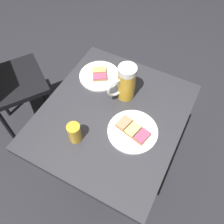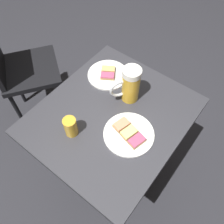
{
  "view_description": "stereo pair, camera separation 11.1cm",
  "coord_description": "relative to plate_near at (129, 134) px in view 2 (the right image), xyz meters",
  "views": [
    {
      "loc": [
        -0.56,
        -0.29,
        1.68
      ],
      "look_at": [
        0.0,
        0.0,
        0.76
      ],
      "focal_mm": 38.38,
      "sensor_mm": 36.0,
      "label": 1
    },
    {
      "loc": [
        -0.5,
        -0.39,
        1.68
      ],
      "look_at": [
        0.0,
        0.0,
        0.76
      ],
      "focal_mm": 38.38,
      "sensor_mm": 36.0,
      "label": 2
    }
  ],
  "objects": [
    {
      "name": "plate_near",
      "position": [
        0.0,
        0.0,
        0.0
      ],
      "size": [
        0.23,
        0.23,
        0.03
      ],
      "color": "white",
      "rests_on": "cafe_table"
    },
    {
      "name": "ground_plane",
      "position": [
        0.04,
        0.13,
        -0.75
      ],
      "size": [
        6.0,
        6.0,
        0.0
      ],
      "primitive_type": "plane",
      "color": "#28282D"
    },
    {
      "name": "beer_glass_small",
      "position": [
        -0.15,
        0.21,
        0.04
      ],
      "size": [
        0.06,
        0.06,
        0.1
      ],
      "primitive_type": "cylinder",
      "color": "gold",
      "rests_on": "cafe_table"
    },
    {
      "name": "beer_mug",
      "position": [
        0.17,
        0.12,
        0.09
      ],
      "size": [
        0.14,
        0.1,
        0.19
      ],
      "color": "gold",
      "rests_on": "cafe_table"
    },
    {
      "name": "cafe_table",
      "position": [
        0.04,
        0.13,
        -0.19
      ],
      "size": [
        0.74,
        0.65,
        0.74
      ],
      "color": "black",
      "rests_on": "ground_plane"
    },
    {
      "name": "plate_far",
      "position": [
        0.22,
        0.3,
        -0.0
      ],
      "size": [
        0.21,
        0.21,
        0.03
      ],
      "color": "white",
      "rests_on": "cafe_table"
    },
    {
      "name": "cafe_chair",
      "position": [
        0.07,
        0.94,
        -0.21
      ],
      "size": [
        0.53,
        0.53,
        0.91
      ],
      "rotation": [
        0.0,
        0.0,
        -2.18
      ],
      "color": "black",
      "rests_on": "ground_plane"
    }
  ]
}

